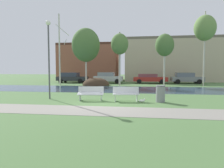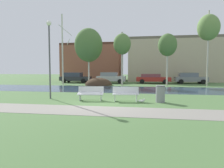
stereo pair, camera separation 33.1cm
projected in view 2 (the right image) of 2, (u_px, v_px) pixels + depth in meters
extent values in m
plane|color=#4C703D|center=(124.00, 88.00, 21.32)|extent=(120.00, 120.00, 0.00)
cube|color=gray|center=(96.00, 111.00, 9.55)|extent=(60.00, 2.24, 0.01)
cube|color=#2D475B|center=(123.00, 89.00, 20.06)|extent=(80.00, 6.90, 0.01)
ellipsoid|color=#423021|center=(99.00, 85.00, 25.23)|extent=(3.39, 2.93, 1.87)
cube|color=silver|center=(90.00, 93.00, 12.61)|extent=(1.65, 0.69, 0.17)
cube|color=silver|center=(91.00, 90.00, 12.87)|extent=(1.60, 0.30, 0.40)
cube|color=silver|center=(80.00, 97.00, 12.71)|extent=(0.10, 0.43, 0.45)
cube|color=silver|center=(101.00, 97.00, 12.66)|extent=(0.10, 0.43, 0.45)
cylinder|color=silver|center=(80.00, 91.00, 12.64)|extent=(0.08, 0.28, 0.04)
cylinder|color=silver|center=(101.00, 91.00, 12.60)|extent=(0.08, 0.28, 0.04)
cube|color=silver|center=(126.00, 94.00, 12.24)|extent=(1.65, 0.69, 0.05)
cube|color=silver|center=(126.00, 90.00, 12.51)|extent=(1.60, 0.30, 0.40)
cube|color=silver|center=(115.00, 98.00, 12.34)|extent=(0.10, 0.43, 0.45)
cube|color=silver|center=(137.00, 98.00, 12.30)|extent=(0.10, 0.43, 0.45)
cylinder|color=silver|center=(115.00, 92.00, 12.28)|extent=(0.08, 0.28, 0.04)
cylinder|color=silver|center=(137.00, 92.00, 12.23)|extent=(0.08, 0.28, 0.04)
cylinder|color=gray|center=(160.00, 94.00, 11.98)|extent=(0.53, 0.53, 1.00)
torus|color=#494A4C|center=(160.00, 86.00, 11.94)|extent=(0.56, 0.56, 0.04)
ellipsoid|color=white|center=(141.00, 101.00, 11.77)|extent=(0.34, 0.15, 0.15)
sphere|color=white|center=(144.00, 100.00, 11.73)|extent=(0.11, 0.11, 0.11)
cone|color=gold|center=(145.00, 100.00, 11.72)|extent=(0.06, 0.03, 0.03)
cylinder|color=gold|center=(142.00, 102.00, 11.74)|extent=(0.01, 0.01, 0.10)
cylinder|color=gold|center=(142.00, 102.00, 11.80)|extent=(0.01, 0.01, 0.10)
cylinder|color=#4C4C51|center=(50.00, 62.00, 13.42)|extent=(0.10, 0.10, 4.81)
sphere|color=white|center=(49.00, 23.00, 13.24)|extent=(0.32, 0.32, 0.32)
cylinder|color=beige|center=(62.00, 50.00, 26.09)|extent=(0.19, 0.19, 8.98)
cylinder|color=beige|center=(68.00, 42.00, 26.34)|extent=(0.90, 1.27, 0.62)
cylinder|color=beige|center=(65.00, 30.00, 25.07)|extent=(1.31, 1.28, 1.24)
cylinder|color=beige|center=(89.00, 59.00, 25.80)|extent=(0.18, 0.18, 6.45)
ellipsoid|color=#4C7038|center=(89.00, 45.00, 25.68)|extent=(3.53, 3.53, 4.23)
cylinder|color=#BCB7A8|center=(122.00, 59.00, 24.39)|extent=(0.23, 0.23, 6.40)
ellipsoid|color=#567A3D|center=(122.00, 44.00, 24.27)|extent=(2.09, 2.09, 2.50)
cylinder|color=#BCB7A8|center=(167.00, 60.00, 24.06)|extent=(0.20, 0.20, 6.21)
ellipsoid|color=#4C7038|center=(167.00, 45.00, 23.94)|extent=(2.20, 2.20, 2.64)
cylinder|color=#BCB7A8|center=(208.00, 49.00, 23.46)|extent=(0.16, 0.16, 8.68)
ellipsoid|color=#668947|center=(209.00, 27.00, 23.28)|extent=(2.47, 2.47, 2.97)
cube|color=#282B30|center=(76.00, 79.00, 30.22)|extent=(4.43, 1.88, 0.60)
cube|color=#2F3648|center=(73.00, 74.00, 30.23)|extent=(2.49, 1.64, 0.60)
cylinder|color=black|center=(87.00, 80.00, 30.92)|extent=(0.64, 0.22, 0.64)
cylinder|color=black|center=(83.00, 81.00, 29.09)|extent=(0.64, 0.22, 0.64)
cylinder|color=black|center=(69.00, 80.00, 31.39)|extent=(0.64, 0.22, 0.64)
cylinder|color=black|center=(64.00, 81.00, 29.56)|extent=(0.64, 0.22, 0.64)
cube|color=#B2B5BC|center=(111.00, 79.00, 29.02)|extent=(4.05, 1.72, 0.69)
cube|color=gray|center=(109.00, 74.00, 29.03)|extent=(2.27, 1.51, 0.54)
cylinder|color=black|center=(121.00, 81.00, 29.67)|extent=(0.64, 0.22, 0.64)
cylinder|color=black|center=(120.00, 81.00, 27.99)|extent=(0.64, 0.22, 0.64)
cylinder|color=black|center=(103.00, 81.00, 30.10)|extent=(0.64, 0.22, 0.64)
cylinder|color=black|center=(101.00, 81.00, 28.42)|extent=(0.64, 0.22, 0.64)
cube|color=maroon|center=(153.00, 79.00, 28.36)|extent=(4.69, 1.77, 0.56)
cube|color=brown|center=(151.00, 76.00, 28.39)|extent=(2.63, 1.55, 0.45)
cylinder|color=black|center=(164.00, 81.00, 28.99)|extent=(0.64, 0.22, 0.64)
cylinder|color=black|center=(165.00, 82.00, 27.27)|extent=(0.64, 0.22, 0.64)
cylinder|color=black|center=(142.00, 81.00, 29.49)|extent=(0.64, 0.22, 0.64)
cylinder|color=black|center=(142.00, 81.00, 27.77)|extent=(0.64, 0.22, 0.64)
cube|color=slate|center=(191.00, 79.00, 28.00)|extent=(4.26, 1.89, 0.60)
cube|color=slate|center=(188.00, 75.00, 28.01)|extent=(2.39, 1.66, 0.58)
cylinder|color=black|center=(199.00, 81.00, 28.72)|extent=(0.64, 0.22, 0.64)
cylinder|color=black|center=(203.00, 82.00, 26.87)|extent=(0.64, 0.22, 0.64)
cylinder|color=black|center=(179.00, 81.00, 29.17)|extent=(0.64, 0.22, 0.64)
cylinder|color=black|center=(181.00, 82.00, 27.33)|extent=(0.64, 0.22, 0.64)
cube|color=brown|center=(93.00, 63.00, 38.17)|extent=(10.68, 6.09, 6.23)
cube|color=#4E2C21|center=(93.00, 46.00, 37.94)|extent=(10.68, 6.09, 0.40)
cube|color=#BCAD8E|center=(174.00, 61.00, 34.89)|extent=(15.00, 8.30, 6.69)
cube|color=#675F4E|center=(174.00, 41.00, 34.64)|extent=(15.00, 8.30, 0.40)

